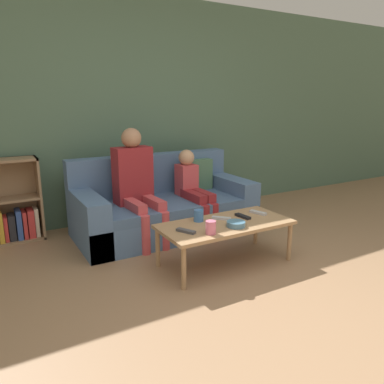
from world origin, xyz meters
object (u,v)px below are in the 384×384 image
tv_remote_2 (186,231)px  tv_remote_3 (258,213)px  snack_bowl (236,224)px  person_adult (136,179)px  cup_far (211,227)px  bookshelf (8,211)px  tv_remote_1 (221,218)px  coffee_table (225,226)px  person_child (193,187)px  couch (164,208)px  cup_near (198,216)px  tv_remote_0 (243,216)px

tv_remote_2 → tv_remote_3: same height
tv_remote_3 → snack_bowl: bearing=-172.2°
person_adult → cup_far: size_ratio=10.62×
bookshelf → tv_remote_1: (1.64, -1.47, 0.07)m
coffee_table → person_child: size_ratio=1.31×
couch → tv_remote_1: couch is taller
tv_remote_1 → couch: bearing=53.1°
bookshelf → snack_bowl: (1.63, -1.69, 0.08)m
bookshelf → coffee_table: (1.61, -1.57, 0.03)m
person_adult → person_child: person_adult is taller
person_adult → tv_remote_3: 1.27m
person_adult → tv_remote_1: size_ratio=7.45×
cup_near → tv_remote_1: (0.21, -0.06, -0.04)m
bookshelf → cup_far: 2.20m
coffee_table → tv_remote_0: size_ratio=6.74×
tv_remote_2 → snack_bowl: (0.44, -0.09, 0.01)m
person_adult → cup_near: (0.27, -0.80, -0.21)m
cup_near → tv_remote_0: size_ratio=0.59×
person_child → snack_bowl: (-0.17, -1.02, -0.09)m
coffee_table → snack_bowl: (0.02, -0.13, 0.06)m
person_adult → snack_bowl: bearing=-69.7°
cup_far → tv_remote_3: 0.72m
coffee_table → person_child: 0.92m
person_adult → tv_remote_2: (0.03, -0.99, -0.25)m
bookshelf → tv_remote_3: size_ratio=4.87×
person_adult → tv_remote_2: bearing=-91.3°
tv_remote_0 → person_adult: bearing=120.5°
bookshelf → cup_near: 2.01m
person_child → tv_remote_3: (0.23, -0.83, -0.10)m
cup_near → bookshelf: bearing=135.3°
person_adult → person_child: bearing=-8.8°
tv_remote_2 → snack_bowl: size_ratio=1.09×
tv_remote_0 → tv_remote_3: 0.20m
cup_far → tv_remote_0: size_ratio=0.62×
person_child → tv_remote_2: (-0.60, -0.93, -0.10)m
cup_near → tv_remote_1: bearing=-16.1°
cup_far → couch: bearing=82.5°
coffee_table → cup_far: size_ratio=10.79×
coffee_table → tv_remote_2: 0.42m
couch → person_adult: (-0.35, -0.08, 0.38)m
coffee_table → person_adult: 1.10m
tv_remote_0 → couch: bearing=102.1°
tv_remote_1 → cup_far: bearing=178.5°
couch → cup_near: bearing=-95.3°
cup_near → tv_remote_3: 0.61m
couch → snack_bowl: (0.12, -1.16, 0.14)m
person_adult → tv_remote_0: 1.16m
tv_remote_0 → tv_remote_2: (-0.64, -0.08, 0.00)m
tv_remote_1 → tv_remote_2: size_ratio=0.89×
bookshelf → tv_remote_3: bookshelf is taller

